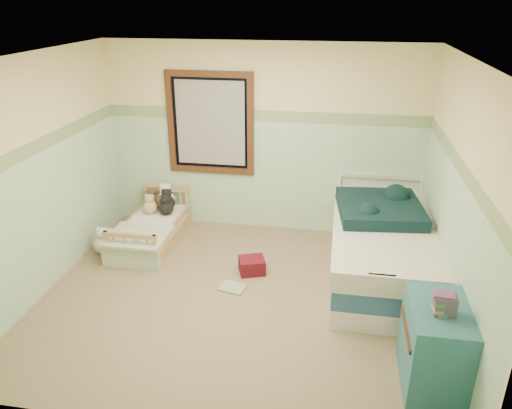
% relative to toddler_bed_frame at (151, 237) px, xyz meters
% --- Properties ---
extents(floor, '(4.20, 3.60, 0.02)m').
position_rel_toddler_bed_frame_xyz_m(floor, '(1.36, -1.05, -0.10)').
color(floor, '#807158').
rests_on(floor, ground).
extents(ceiling, '(4.20, 3.60, 0.02)m').
position_rel_toddler_bed_frame_xyz_m(ceiling, '(1.36, -1.05, 2.42)').
color(ceiling, silver).
rests_on(ceiling, wall_back).
extents(wall_back, '(4.20, 0.04, 2.50)m').
position_rel_toddler_bed_frame_xyz_m(wall_back, '(1.36, 0.75, 1.16)').
color(wall_back, beige).
rests_on(wall_back, floor).
extents(wall_front, '(4.20, 0.04, 2.50)m').
position_rel_toddler_bed_frame_xyz_m(wall_front, '(1.36, -2.85, 1.16)').
color(wall_front, beige).
rests_on(wall_front, floor).
extents(wall_left, '(0.04, 3.60, 2.50)m').
position_rel_toddler_bed_frame_xyz_m(wall_left, '(-0.74, -1.05, 1.16)').
color(wall_left, beige).
rests_on(wall_left, floor).
extents(wall_right, '(0.04, 3.60, 2.50)m').
position_rel_toddler_bed_frame_xyz_m(wall_right, '(3.46, -1.05, 1.16)').
color(wall_right, beige).
rests_on(wall_right, floor).
extents(wainscot_mint, '(4.20, 0.01, 1.50)m').
position_rel_toddler_bed_frame_xyz_m(wainscot_mint, '(1.36, 0.74, 0.66)').
color(wainscot_mint, '#98BF9A').
rests_on(wainscot_mint, floor).
extents(border_strip, '(4.20, 0.01, 0.15)m').
position_rel_toddler_bed_frame_xyz_m(border_strip, '(1.36, 0.74, 1.49)').
color(border_strip, '#3C653B').
rests_on(border_strip, wall_back).
extents(window_frame, '(1.16, 0.06, 1.36)m').
position_rel_toddler_bed_frame_xyz_m(window_frame, '(0.66, 0.71, 1.36)').
color(window_frame, '#462718').
rests_on(window_frame, wall_back).
extents(window_blinds, '(0.92, 0.01, 1.12)m').
position_rel_toddler_bed_frame_xyz_m(window_blinds, '(0.66, 0.72, 1.36)').
color(window_blinds, '#B6B6B3').
rests_on(window_blinds, window_frame).
extents(toddler_bed_frame, '(0.66, 1.33, 0.17)m').
position_rel_toddler_bed_frame_xyz_m(toddler_bed_frame, '(0.00, 0.00, 0.00)').
color(toddler_bed_frame, tan).
rests_on(toddler_bed_frame, floor).
extents(toddler_mattress, '(0.61, 1.27, 0.12)m').
position_rel_toddler_bed_frame_xyz_m(toddler_mattress, '(0.00, 0.00, 0.15)').
color(toddler_mattress, silver).
rests_on(toddler_mattress, toddler_bed_frame).
extents(patchwork_quilt, '(0.72, 0.66, 0.03)m').
position_rel_toddler_bed_frame_xyz_m(patchwork_quilt, '(0.00, -0.41, 0.22)').
color(patchwork_quilt, '#87B3CB').
rests_on(patchwork_quilt, toddler_mattress).
extents(plush_bed_brown, '(0.19, 0.19, 0.19)m').
position_rel_toddler_bed_frame_xyz_m(plush_bed_brown, '(-0.15, 0.50, 0.30)').
color(plush_bed_brown, brown).
rests_on(plush_bed_brown, toddler_mattress).
extents(plush_bed_white, '(0.24, 0.24, 0.24)m').
position_rel_toddler_bed_frame_xyz_m(plush_bed_white, '(0.05, 0.50, 0.33)').
color(plush_bed_white, white).
rests_on(plush_bed_white, toddler_mattress).
extents(plush_bed_tan, '(0.19, 0.19, 0.19)m').
position_rel_toddler_bed_frame_xyz_m(plush_bed_tan, '(-0.10, 0.28, 0.30)').
color(plush_bed_tan, tan).
rests_on(plush_bed_tan, toddler_mattress).
extents(plush_bed_dark, '(0.19, 0.19, 0.19)m').
position_rel_toddler_bed_frame_xyz_m(plush_bed_dark, '(0.13, 0.28, 0.30)').
color(plush_bed_dark, black).
rests_on(plush_bed_dark, toddler_mattress).
extents(plush_floor_cream, '(0.24, 0.24, 0.24)m').
position_rel_toddler_bed_frame_xyz_m(plush_floor_cream, '(-0.49, -0.37, 0.04)').
color(plush_floor_cream, beige).
rests_on(plush_floor_cream, floor).
extents(plush_floor_tan, '(0.22, 0.22, 0.22)m').
position_rel_toddler_bed_frame_xyz_m(plush_floor_tan, '(-0.41, -0.31, 0.02)').
color(plush_floor_tan, tan).
rests_on(plush_floor_tan, floor).
extents(twin_bed_frame, '(1.10, 2.19, 0.22)m').
position_rel_toddler_bed_frame_xyz_m(twin_bed_frame, '(2.91, -0.36, 0.02)').
color(twin_bed_frame, white).
rests_on(twin_bed_frame, floor).
extents(twin_boxspring, '(1.10, 2.19, 0.22)m').
position_rel_toddler_bed_frame_xyz_m(twin_boxspring, '(2.91, -0.36, 0.24)').
color(twin_boxspring, '#2C4E7F').
rests_on(twin_boxspring, twin_bed_frame).
extents(twin_mattress, '(1.14, 2.23, 0.22)m').
position_rel_toddler_bed_frame_xyz_m(twin_mattress, '(2.91, -0.36, 0.46)').
color(twin_mattress, beige).
rests_on(twin_mattress, twin_boxspring).
extents(teal_blanket, '(1.03, 1.08, 0.14)m').
position_rel_toddler_bed_frame_xyz_m(teal_blanket, '(2.86, -0.06, 0.64)').
color(teal_blanket, black).
rests_on(teal_blanket, twin_mattress).
extents(dresser, '(0.47, 0.75, 0.75)m').
position_rel_toddler_bed_frame_xyz_m(dresser, '(3.22, -2.02, 0.29)').
color(dresser, '#29626C').
rests_on(dresser, floor).
extents(book_stack, '(0.16, 0.13, 0.16)m').
position_rel_toddler_bed_frame_xyz_m(book_stack, '(3.22, -2.09, 0.75)').
color(book_stack, brown).
rests_on(book_stack, dresser).
extents(red_pillow, '(0.36, 0.34, 0.18)m').
position_rel_toddler_bed_frame_xyz_m(red_pillow, '(1.43, -0.52, 0.01)').
color(red_pillow, maroon).
rests_on(red_pillow, floor).
extents(floor_book, '(0.32, 0.27, 0.03)m').
position_rel_toddler_bed_frame_xyz_m(floor_book, '(1.28, -0.90, -0.07)').
color(floor_book, gold).
rests_on(floor_book, floor).
extents(extra_plush_0, '(0.21, 0.21, 0.21)m').
position_rel_toddler_bed_frame_xyz_m(extra_plush_0, '(0.09, 0.43, 0.31)').
color(extra_plush_0, black).
rests_on(extra_plush_0, toddler_mattress).
extents(extra_plush_1, '(0.15, 0.15, 0.15)m').
position_rel_toddler_bed_frame_xyz_m(extra_plush_1, '(0.03, 0.41, 0.28)').
color(extra_plush_1, brown).
rests_on(extra_plush_1, toddler_mattress).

